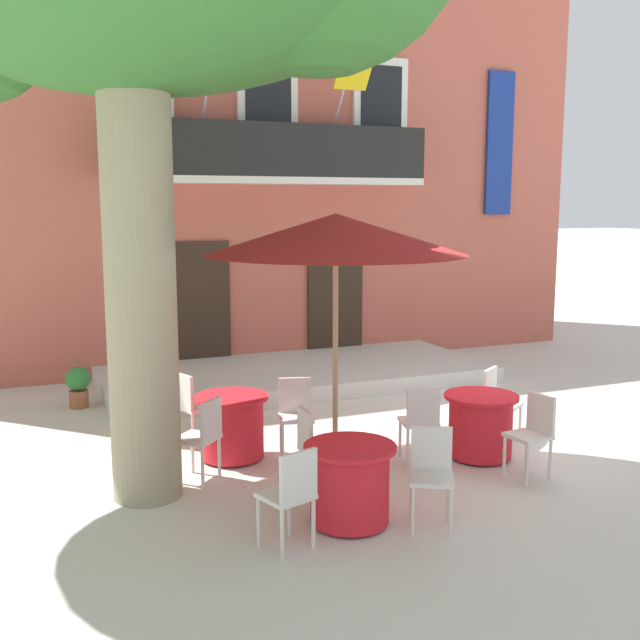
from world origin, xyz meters
The scene contains 18 objects.
ground_plane centered at (0.00, 0.00, 0.00)m, with size 120.00×120.00×0.00m, color beige.
building_facade centered at (-0.87, 6.99, 3.75)m, with size 13.00×5.09×7.50m.
entrance_step_platform centered at (-0.87, 3.62, 0.12)m, with size 6.31×2.77×0.25m, color silver.
cafe_table_near_tree centered at (-2.93, 0.35, 0.39)m, with size 0.86×0.86×0.76m.
cafe_chair_near_tree_0 centered at (-3.42, -0.23, 0.53)m, with size 0.57×0.57×0.91m.
cafe_chair_near_tree_1 centered at (-2.19, 0.21, 0.53)m, with size 0.50×0.50×0.91m.
cafe_chair_near_tree_2 centered at (-3.25, 1.03, 0.53)m, with size 0.51×0.51×0.91m.
cafe_table_middle centered at (-0.24, -0.74, 0.39)m, with size 0.86×0.86×0.76m.
cafe_chair_middle_0 centered at (-0.07, -1.48, 0.53)m, with size 0.45×0.45×0.91m.
cafe_chair_middle_1 centered at (0.34, -0.26, 0.53)m, with size 0.55×0.55×0.91m.
cafe_chair_middle_2 centered at (-0.99, -0.63, 0.53)m, with size 0.48×0.48×0.91m.
cafe_table_front centered at (-2.43, -1.81, 0.39)m, with size 0.86×0.86×0.76m.
cafe_chair_front_0 centered at (-1.73, -2.11, 0.53)m, with size 0.54×0.54×0.91m.
cafe_chair_front_1 centered at (-2.47, -1.06, 0.53)m, with size 0.42×0.42×0.91m.
cafe_chair_front_2 centered at (-3.12, -2.11, 0.53)m, with size 0.50×0.50×0.91m.
cafe_umbrella centered at (-1.89, -0.27, 2.61)m, with size 2.90×2.90×2.85m.
ground_planter_left centered at (-4.38, 3.37, 0.34)m, with size 0.36×0.36×0.60m.
pedestrian_near_entrance centered at (-3.73, 1.53, 0.96)m, with size 0.53×0.30×1.69m.
Camera 1 is at (-5.25, -7.83, 2.97)m, focal length 42.18 mm.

